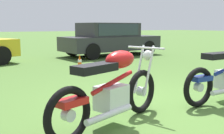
% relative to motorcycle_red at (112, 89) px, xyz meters
% --- Properties ---
extents(ground_plane, '(120.00, 120.00, 0.00)m').
position_rel_motorcycle_red_xyz_m(ground_plane, '(1.10, 0.37, -0.49)').
color(ground_plane, '#476B2D').
extents(motorcycle_red, '(2.00, 0.96, 1.02)m').
position_rel_motorcycle_red_xyz_m(motorcycle_red, '(0.00, 0.00, 0.00)').
color(motorcycle_red, black).
rests_on(motorcycle_red, ground).
extents(car_charcoal, '(4.49, 2.19, 1.43)m').
position_rel_motorcycle_red_xyz_m(car_charcoal, '(4.23, 7.37, 0.31)').
color(car_charcoal, '#2D2D33').
rests_on(car_charcoal, ground).
extents(traffic_cone, '(0.25, 0.25, 0.46)m').
position_rel_motorcycle_red_xyz_m(traffic_cone, '(1.53, 4.53, -0.28)').
color(traffic_cone, '#EA590F').
rests_on(traffic_cone, ground).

